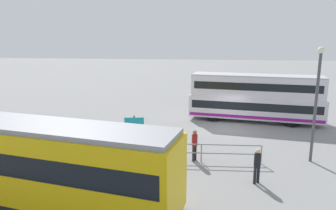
% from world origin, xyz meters
% --- Properties ---
extents(ground_plane, '(160.00, 160.00, 0.00)m').
position_xyz_m(ground_plane, '(0.00, 0.00, 0.00)').
color(ground_plane, gray).
extents(double_decker_bus, '(10.89, 4.03, 3.88)m').
position_xyz_m(double_decker_bus, '(-2.30, -2.60, 1.98)').
color(double_decker_bus, silver).
rests_on(double_decker_bus, ground).
extents(tram_yellow, '(13.00, 4.82, 3.42)m').
position_xyz_m(tram_yellow, '(8.81, 11.95, 1.77)').
color(tram_yellow, '#E5B70C').
rests_on(tram_yellow, ground).
extents(pedestrian_near_railing, '(0.43, 0.43, 1.80)m').
position_xyz_m(pedestrian_near_railing, '(2.23, 6.77, 1.05)').
color(pedestrian_near_railing, black).
rests_on(pedestrian_near_railing, ground).
extents(pedestrian_crossing, '(0.45, 0.45, 1.73)m').
position_xyz_m(pedestrian_crossing, '(-0.84, 9.19, 1.00)').
color(pedestrian_crossing, black).
rests_on(pedestrian_crossing, ground).
extents(pedestrian_railing, '(6.61, 0.48, 1.08)m').
position_xyz_m(pedestrian_railing, '(1.83, 6.94, 0.73)').
color(pedestrian_railing, gray).
rests_on(pedestrian_railing, ground).
extents(info_sign, '(1.09, 0.23, 2.53)m').
position_xyz_m(info_sign, '(5.65, 6.80, 1.75)').
color(info_sign, slate).
rests_on(info_sign, ground).
extents(street_lamp, '(0.36, 0.36, 6.35)m').
position_xyz_m(street_lamp, '(-4.26, 5.98, 3.75)').
color(street_lamp, '#4C4C51').
rests_on(street_lamp, ground).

